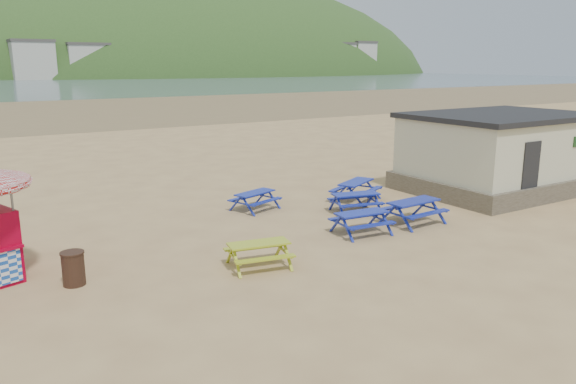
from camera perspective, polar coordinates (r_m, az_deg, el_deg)
ground at (r=17.16m, az=1.08°, el=-4.44°), size 400.00×400.00×0.00m
wet_sand at (r=69.46m, az=-24.83°, el=7.59°), size 400.00×400.00×0.00m
picnic_table_blue_a at (r=20.06m, az=-3.37°, el=-0.91°), size 1.86×1.67×0.65m
picnic_table_blue_b at (r=19.81m, az=6.87°, el=-1.11°), size 1.91×1.68×0.69m
picnic_table_blue_c at (r=21.51m, az=6.91°, el=0.11°), size 2.24×2.08×0.75m
picnic_table_blue_d at (r=17.39m, az=7.47°, el=-3.13°), size 1.76×1.47×0.69m
picnic_table_blue_e at (r=18.78m, az=12.60°, el=-1.99°), size 1.91×1.58×0.77m
picnic_table_yellow at (r=14.51m, az=-2.98°, el=-6.39°), size 1.78×1.54×0.66m
litter_bin at (r=14.27m, az=-20.98°, el=-7.24°), size 0.56×0.56×0.82m
amenity_block at (r=24.65m, az=20.68°, el=3.84°), size 7.40×5.40×3.15m
headland_town at (r=263.15m, az=-10.10°, el=9.55°), size 264.00×144.00×108.00m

